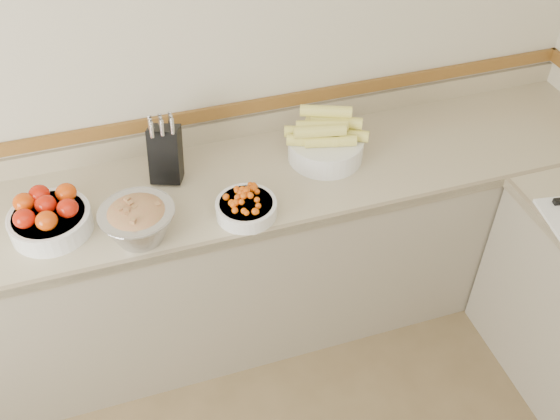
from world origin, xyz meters
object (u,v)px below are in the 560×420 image
object	(u,v)px
corn_bowl	(326,142)
rhubarb_bowl	(138,221)
tomato_bowl	(49,217)
knife_block	(165,153)
cherry_tomato_bowl	(246,206)

from	to	relation	value
corn_bowl	rhubarb_bowl	world-z (taller)	corn_bowl
tomato_bowl	corn_bowl	world-z (taller)	corn_bowl
corn_bowl	knife_block	bearing A→B (deg)	173.60
cherry_tomato_bowl	rhubarb_bowl	xyz separation A→B (m)	(-0.42, 0.00, 0.04)
knife_block	cherry_tomato_bowl	world-z (taller)	knife_block
tomato_bowl	corn_bowl	bearing A→B (deg)	5.37
tomato_bowl	rhubarb_bowl	world-z (taller)	rhubarb_bowl
corn_bowl	rhubarb_bowl	bearing A→B (deg)	-163.24
knife_block	rhubarb_bowl	bearing A→B (deg)	-116.62
knife_block	tomato_bowl	size ratio (longest dim) A/B	0.98
tomato_bowl	cherry_tomato_bowl	distance (m)	0.75
cherry_tomato_bowl	corn_bowl	bearing A→B (deg)	30.80
tomato_bowl	rhubarb_bowl	bearing A→B (deg)	-24.40
knife_block	tomato_bowl	bearing A→B (deg)	-159.07
corn_bowl	tomato_bowl	bearing A→B (deg)	-174.63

